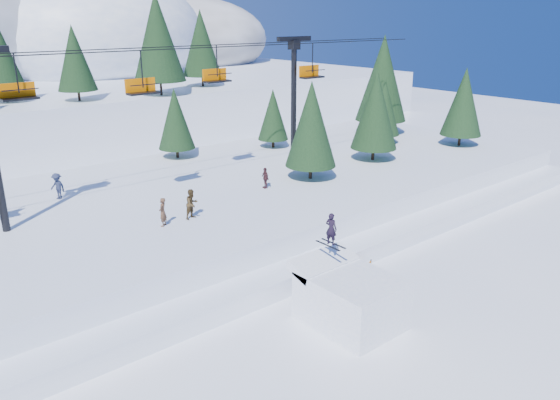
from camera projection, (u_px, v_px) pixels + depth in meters
ground at (338, 348)px, 24.69m from camera, size 160.00×160.00×0.00m
mid_shelf at (150, 216)px, 37.37m from camera, size 70.00×22.00×2.50m
berm at (235, 276)px, 30.33m from camera, size 70.00×6.00×1.10m
jump_kicker at (349, 297)px, 26.42m from camera, size 3.67×5.00×5.25m
chairlift at (146, 97)px, 35.06m from camera, size 47.24×3.21×10.28m
conifer_stand at (192, 125)px, 38.61m from camera, size 62.87×16.55×10.03m
distant_skiers at (128, 195)px, 35.03m from camera, size 29.82×10.06×1.86m
banner_near at (361, 274)px, 30.53m from camera, size 2.70×1.00×0.90m
banner_far at (367, 241)px, 34.97m from camera, size 2.70×0.99×0.90m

